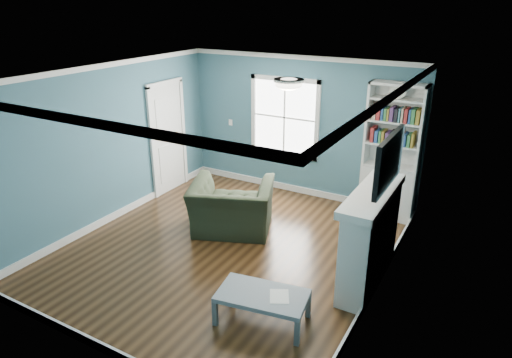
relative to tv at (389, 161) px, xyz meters
The scene contains 13 objects.
floor 2.80m from the tv, behind, with size 5.00×5.00×0.00m, color black.
room_walls 2.21m from the tv, behind, with size 5.00×5.00×5.00m.
trim 2.26m from the tv, behind, with size 4.50×5.00×2.60m.
window 3.40m from the tv, 137.57° to the left, with size 1.40×0.06×1.50m.
bookshelf 2.29m from the tv, 101.57° to the left, with size 0.90×0.35×2.31m.
fireplace 1.10m from the tv, behind, with size 0.44×1.58×1.30m.
tv is the anchor object (origin of this frame).
door 4.63m from the tv, 164.80° to the left, with size 0.12×0.98×2.17m.
ceiling_fixture 1.54m from the tv, behind, with size 0.38×0.38×0.15m.
light_switch 4.38m from the tv, 148.30° to the left, with size 0.08×0.01×0.12m, color white.
recliner 2.74m from the tv, behind, with size 1.26×0.82×1.10m, color black.
coffee_table 2.19m from the tv, 124.25° to the right, with size 1.11×0.73×0.37m.
paper_sheet 2.05m from the tv, 119.43° to the right, with size 0.21×0.27×0.00m, color white.
Camera 1 is at (3.33, -5.03, 3.53)m, focal length 32.00 mm.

